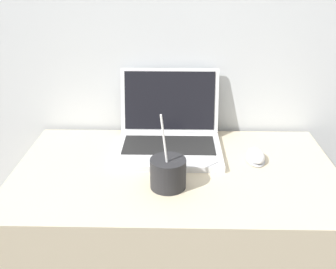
{
  "coord_description": "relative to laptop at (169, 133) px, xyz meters",
  "views": [
    {
      "loc": [
        0.0,
        -0.78,
        1.35
      ],
      "look_at": [
        -0.02,
        0.36,
        0.83
      ],
      "focal_mm": 42.0,
      "sensor_mm": 36.0,
      "label": 1
    }
  ],
  "objects": [
    {
      "name": "desk",
      "position": [
        0.02,
        -0.16,
        -0.42
      ],
      "size": [
        1.0,
        0.59,
        0.75
      ],
      "color": "beige",
      "rests_on": "ground_plane"
    },
    {
      "name": "drink_cup",
      "position": [
        0.0,
        -0.26,
        -0.01
      ],
      "size": [
        0.1,
        0.1,
        0.22
      ],
      "color": "#232326",
      "rests_on": "desk"
    },
    {
      "name": "computer_mouse",
      "position": [
        0.28,
        -0.1,
        -0.04
      ],
      "size": [
        0.06,
        0.1,
        0.03
      ],
      "color": "#B2B2B7",
      "rests_on": "desk"
    },
    {
      "name": "laptop",
      "position": [
        0.0,
        0.0,
        0.0
      ],
      "size": [
        0.35,
        0.32,
        0.25
      ],
      "color": "silver",
      "rests_on": "desk"
    }
  ]
}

